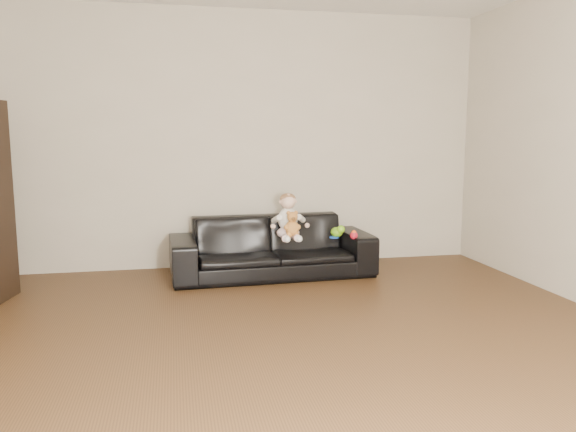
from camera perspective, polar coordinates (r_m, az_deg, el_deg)
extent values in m
plane|color=#482F19|center=(3.37, 1.31, -15.46)|extent=(5.50, 5.50, 0.00)
plane|color=#B8AE9B|center=(5.80, -4.75, 7.68)|extent=(5.00, 0.00, 5.00)
imported|color=black|center=(5.45, -1.67, -3.12)|extent=(1.96, 0.83, 0.56)
ellipsoid|color=silver|center=(5.36, 0.00, -1.71)|extent=(0.25, 0.22, 0.12)
ellipsoid|color=white|center=(5.35, -0.03, -0.34)|extent=(0.21, 0.18, 0.23)
sphere|color=beige|center=(5.31, 0.00, 1.52)|extent=(0.17, 0.17, 0.15)
ellipsoid|color=#8C603F|center=(5.32, -0.02, 1.77)|extent=(0.17, 0.17, 0.11)
cylinder|color=silver|center=(5.21, -0.18, -2.18)|extent=(0.09, 0.19, 0.07)
cylinder|color=silver|center=(5.23, 0.79, -2.15)|extent=(0.09, 0.19, 0.07)
sphere|color=white|center=(5.12, -0.07, -2.37)|extent=(0.07, 0.07, 0.06)
sphere|color=white|center=(5.14, 1.12, -2.33)|extent=(0.07, 0.07, 0.06)
cylinder|color=white|center=(5.28, -1.17, -0.32)|extent=(0.08, 0.16, 0.10)
cylinder|color=white|center=(5.32, 1.32, -0.24)|extent=(0.08, 0.16, 0.10)
ellipsoid|color=#BE7A36|center=(5.21, 0.42, -1.25)|extent=(0.15, 0.13, 0.15)
sphere|color=#BE7A36|center=(5.18, 0.45, -0.11)|extent=(0.12, 0.12, 0.10)
sphere|color=#BE7A36|center=(5.18, 0.05, 0.31)|extent=(0.05, 0.05, 0.04)
sphere|color=#BE7A36|center=(5.19, 0.81, 0.33)|extent=(0.05, 0.05, 0.04)
sphere|color=#593819|center=(5.14, 0.55, -0.29)|extent=(0.05, 0.05, 0.04)
ellipsoid|color=#76C417|center=(5.46, 4.97, -1.64)|extent=(0.16, 0.17, 0.10)
sphere|color=red|center=(5.36, 6.71, -1.97)|extent=(0.08, 0.08, 0.08)
cylinder|color=blue|center=(5.42, 4.71, -2.17)|extent=(0.10, 0.10, 0.01)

